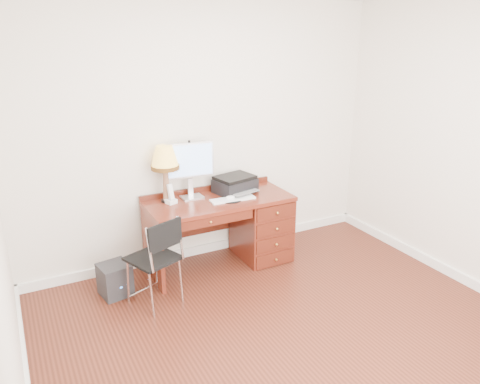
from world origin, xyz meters
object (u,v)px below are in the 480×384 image
leg_lamp (165,161)px  phone (171,198)px  desk (246,223)px  equipment_box (115,280)px  printer (235,184)px  chair (155,254)px  monitor (190,163)px

leg_lamp → phone: size_ratio=2.87×
desk → equipment_box: (-1.46, -0.10, -0.26)m
desk → printer: 0.45m
printer → chair: size_ratio=0.55×
monitor → phone: 0.40m
leg_lamp → monitor: bearing=3.6°
desk → monitor: (-0.56, 0.18, 0.70)m
chair → leg_lamp: bearing=40.0°
desk → chair: (-1.16, -0.46, 0.10)m
monitor → equipment_box: 1.35m
printer → leg_lamp: bearing=163.4°
monitor → equipment_box: (-0.91, -0.28, -0.96)m
chair → equipment_box: size_ratio=2.71×
desk → leg_lamp: 1.13m
chair → monitor: bearing=25.1°
leg_lamp → desk: bearing=-11.3°
monitor → chair: size_ratio=0.68×
leg_lamp → phone: 0.37m
printer → equipment_box: bearing=176.0°
printer → monitor: bearing=159.3°
phone → equipment_box: size_ratio=0.64×
monitor → chair: bearing=-128.7°
desk → leg_lamp: leg_lamp is taller
printer → chair: (-1.08, -0.57, -0.33)m
phone → chair: phone is taller
desk → leg_lamp: size_ratio=2.60×
chair → equipment_box: bearing=108.2°
monitor → chair: monitor is taller
printer → chair: printer is taller
desk → monitor: monitor is taller
desk → chair: chair is taller
phone → leg_lamp: bearing=87.8°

